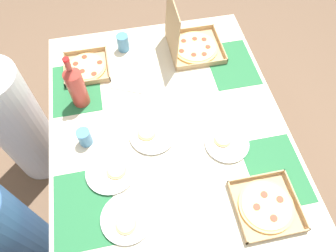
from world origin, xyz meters
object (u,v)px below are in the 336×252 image
(pizza_box_edge_far, at_px, (266,206))
(plate_near_right, at_px, (111,171))
(cup_spare, at_px, (123,43))
(cup_red, at_px, (85,137))
(plate_middle, at_px, (127,219))
(soda_bottle, at_px, (76,86))
(plate_near_left, at_px, (152,134))
(pizza_box_corner_left, at_px, (87,67))
(pizza_box_center, at_px, (191,43))
(plate_far_right, at_px, (226,143))
(diner_left_seat, at_px, (8,239))
(diner_right_seat, at_px, (18,123))

(pizza_box_edge_far, relative_size, plate_near_right, 1.19)
(cup_spare, height_order, cup_red, cup_spare)
(plate_middle, height_order, soda_bottle, soda_bottle)
(plate_near_left, distance_m, soda_bottle, 0.45)
(soda_bottle, bearing_deg, pizza_box_edge_far, -134.29)
(pizza_box_edge_far, xyz_separation_m, plate_near_right, (0.30, 0.65, -0.00))
(pizza_box_edge_far, height_order, plate_near_left, pizza_box_edge_far)
(pizza_box_corner_left, xyz_separation_m, soda_bottle, (-0.23, 0.04, 0.12))
(plate_near_right, xyz_separation_m, cup_red, (0.19, 0.10, 0.04))
(pizza_box_center, distance_m, plate_far_right, 0.67)
(pizza_box_edge_far, distance_m, diner_left_seat, 1.23)
(soda_bottle, bearing_deg, cup_red, -178.17)
(pizza_box_corner_left, distance_m, plate_middle, 0.92)
(diner_left_seat, bearing_deg, soda_bottle, -36.43)
(plate_near_right, bearing_deg, diner_right_seat, 45.23)
(plate_middle, distance_m, plate_near_right, 0.24)
(plate_middle, height_order, cup_red, cup_red)
(plate_near_left, height_order, soda_bottle, soda_bottle)
(diner_right_seat, bearing_deg, cup_red, -128.73)
(plate_near_left, xyz_separation_m, cup_spare, (0.63, 0.06, 0.04))
(cup_red, height_order, diner_left_seat, diner_left_seat)
(plate_far_right, bearing_deg, cup_spare, 28.69)
(diner_right_seat, bearing_deg, cup_spare, -70.66)
(plate_near_right, relative_size, diner_left_seat, 0.20)
(pizza_box_center, bearing_deg, plate_middle, 151.65)
(pizza_box_corner_left, xyz_separation_m, plate_near_left, (-0.51, -0.29, -0.00))
(plate_far_right, bearing_deg, diner_left_seat, 99.42)
(cup_spare, height_order, diner_left_seat, diner_left_seat)
(plate_near_right, bearing_deg, pizza_box_edge_far, -114.74)
(soda_bottle, bearing_deg, plate_far_right, -120.64)
(pizza_box_corner_left, xyz_separation_m, plate_near_right, (-0.67, -0.07, -0.00))
(plate_near_left, bearing_deg, pizza_box_corner_left, 29.47)
(diner_left_seat, xyz_separation_m, diner_right_seat, (0.69, 0.00, -0.02))
(plate_middle, relative_size, plate_near_left, 0.97)
(plate_middle, distance_m, plate_near_left, 0.43)
(plate_middle, xyz_separation_m, plate_near_right, (0.23, 0.04, 0.00))
(plate_far_right, height_order, cup_spare, cup_spare)
(plate_near_right, relative_size, cup_spare, 2.27)
(plate_near_right, distance_m, diner_left_seat, 0.61)
(plate_middle, bearing_deg, diner_right_seat, 37.23)
(cup_spare, relative_size, diner_left_seat, 0.09)
(plate_near_right, xyz_separation_m, plate_near_left, (0.16, -0.22, 0.00))
(pizza_box_corner_left, bearing_deg, cup_spare, -62.98)
(pizza_box_center, distance_m, plate_near_right, 0.89)
(plate_far_right, bearing_deg, soda_bottle, 59.36)
(diner_left_seat, relative_size, diner_right_seat, 1.04)
(pizza_box_center, relative_size, plate_far_right, 1.59)
(plate_near_left, bearing_deg, pizza_box_center, -31.17)
(cup_red, bearing_deg, pizza_box_center, -51.60)
(pizza_box_corner_left, xyz_separation_m, cup_spare, (0.12, -0.23, 0.04))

